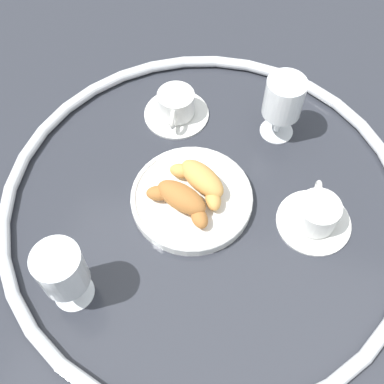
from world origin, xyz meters
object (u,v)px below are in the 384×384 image
at_px(juice_glass_left, 62,271).
at_px(croissant_small, 180,199).
at_px(coffee_cup_near, 176,107).
at_px(coffee_cup_far, 316,215).
at_px(pastry_plate, 192,197).
at_px(croissant_large, 201,180).
at_px(juice_glass_right, 283,101).

bearing_deg(juice_glass_left, croissant_small, -122.67).
relative_size(croissant_small, juice_glass_left, 0.92).
distance_m(coffee_cup_near, juice_glass_left, 0.43).
bearing_deg(coffee_cup_far, pastry_plate, 3.80).
bearing_deg(pastry_plate, croissant_large, -116.72).
relative_size(coffee_cup_near, juice_glass_right, 0.97).
bearing_deg(croissant_large, juice_glass_right, -121.10).
xyz_separation_m(pastry_plate, croissant_small, (0.01, 0.03, 0.03)).
xyz_separation_m(croissant_small, coffee_cup_far, (-0.24, -0.04, -0.02)).
bearing_deg(juice_glass_left, pastry_plate, -121.97).
height_order(coffee_cup_near, juice_glass_left, juice_glass_left).
height_order(pastry_plate, croissant_large, croissant_large).
xyz_separation_m(coffee_cup_far, juice_glass_left, (0.37, 0.24, 0.07)).
distance_m(juice_glass_left, juice_glass_right, 0.51).
relative_size(pastry_plate, coffee_cup_far, 1.67).
xyz_separation_m(croissant_small, juice_glass_right, (-0.14, -0.23, 0.05)).
relative_size(pastry_plate, croissant_small, 1.76).
height_order(croissant_large, coffee_cup_far, croissant_large).
xyz_separation_m(croissant_small, coffee_cup_near, (0.07, -0.22, -0.02)).
bearing_deg(croissant_small, coffee_cup_near, -71.41).
bearing_deg(croissant_small, pastry_plate, -116.50).
bearing_deg(croissant_small, coffee_cup_far, -169.95).
xyz_separation_m(juice_glass_left, juice_glass_right, (-0.26, -0.43, -0.00)).
xyz_separation_m(coffee_cup_far, juice_glass_right, (0.10, -0.19, 0.07)).
bearing_deg(pastry_plate, coffee_cup_near, -65.56).
bearing_deg(coffee_cup_near, pastry_plate, 114.44).
relative_size(pastry_plate, coffee_cup_near, 1.67).
relative_size(croissant_small, juice_glass_right, 0.92).
xyz_separation_m(croissant_large, coffee_cup_near, (0.10, -0.17, -0.02)).
distance_m(coffee_cup_far, juice_glass_right, 0.23).
distance_m(pastry_plate, coffee_cup_far, 0.23).
height_order(croissant_large, croissant_small, same).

